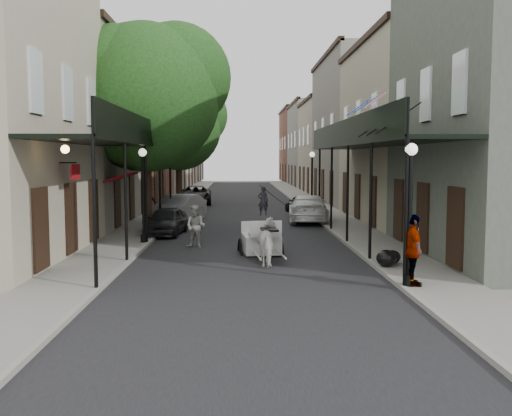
{
  "coord_description": "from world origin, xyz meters",
  "views": [
    {
      "loc": [
        -0.31,
        -16.53,
        3.44
      ],
      "look_at": [
        0.3,
        4.52,
        1.6
      ],
      "focal_mm": 40.0,
      "sensor_mm": 36.0,
      "label": 1
    }
  ],
  "objects": [
    {
      "name": "gallery_left",
      "position": [
        -4.79,
        6.98,
        4.05
      ],
      "size": [
        2.2,
        18.05,
        4.88
      ],
      "color": "black",
      "rests_on": "sidewalk_left"
    },
    {
      "name": "car_left_mid",
      "position": [
        -3.6,
        14.34,
        0.74
      ],
      "size": [
        2.84,
        4.76,
        1.48
      ],
      "primitive_type": "imported",
      "rotation": [
        0.0,
        0.0,
        -0.3
      ],
      "color": "#939398",
      "rests_on": "ground"
    },
    {
      "name": "sidewalk_left",
      "position": [
        -5.0,
        20.0,
        0.06
      ],
      "size": [
        2.2,
        90.0,
        0.12
      ],
      "primitive_type": "cube",
      "color": "gray",
      "rests_on": "ground"
    },
    {
      "name": "road",
      "position": [
        0.0,
        20.0,
        0.01
      ],
      "size": [
        8.0,
        90.0,
        0.01
      ],
      "primitive_type": "cube",
      "color": "black",
      "rests_on": "ground"
    },
    {
      "name": "tree_far",
      "position": [
        -4.25,
        24.18,
        5.84
      ],
      "size": [
        6.45,
        6.0,
        8.61
      ],
      "color": "#382619",
      "rests_on": "sidewalk_left"
    },
    {
      "name": "lamppost_right_near",
      "position": [
        4.1,
        -2.0,
        2.05
      ],
      "size": [
        0.32,
        0.32,
        3.71
      ],
      "color": "black",
      "rests_on": "sidewalk_right"
    },
    {
      "name": "pedestrian_sidewalk_left",
      "position": [
        -5.8,
        17.48,
        0.96
      ],
      "size": [
        1.18,
        0.82,
        1.67
      ],
      "primitive_type": "imported",
      "rotation": [
        0.0,
        0.0,
        3.34
      ],
      "color": "gray",
      "rests_on": "sidewalk_left"
    },
    {
      "name": "car_right_far",
      "position": [
        3.6,
        19.0,
        0.59
      ],
      "size": [
        2.11,
        3.68,
        1.18
      ],
      "primitive_type": "imported",
      "rotation": [
        0.0,
        0.0,
        3.36
      ],
      "color": "black",
      "rests_on": "ground"
    },
    {
      "name": "tree_near",
      "position": [
        -4.2,
        10.18,
        6.49
      ],
      "size": [
        7.31,
        6.8,
        9.63
      ],
      "color": "#382619",
      "rests_on": "sidewalk_left"
    },
    {
      "name": "trash_bags",
      "position": [
        4.32,
        0.81,
        0.36
      ],
      "size": [
        0.88,
        1.03,
        0.52
      ],
      "color": "black",
      "rests_on": "sidewalk_right"
    },
    {
      "name": "car_left_near",
      "position": [
        -3.6,
        9.0,
        0.63
      ],
      "size": [
        1.85,
        3.84,
        1.26
      ],
      "primitive_type": "imported",
      "rotation": [
        0.0,
        0.0,
        -0.1
      ],
      "color": "black",
      "rests_on": "ground"
    },
    {
      "name": "building_row_left",
      "position": [
        -8.6,
        30.0,
        5.25
      ],
      "size": [
        5.0,
        80.0,
        10.5
      ],
      "primitive_type": "cube",
      "color": "#A89F86",
      "rests_on": "ground"
    },
    {
      "name": "lamppost_right_far",
      "position": [
        4.1,
        18.0,
        2.05
      ],
      "size": [
        0.32,
        0.32,
        3.71
      ],
      "color": "black",
      "rests_on": "sidewalk_right"
    },
    {
      "name": "horse",
      "position": [
        0.67,
        1.78,
        0.74
      ],
      "size": [
        0.98,
        1.83,
        1.49
      ],
      "primitive_type": "imported",
      "rotation": [
        0.0,
        0.0,
        3.25
      ],
      "color": "silver",
      "rests_on": "ground"
    },
    {
      "name": "car_right_near",
      "position": [
        3.4,
        14.0,
        0.74
      ],
      "size": [
        2.52,
        5.26,
        1.48
      ],
      "primitive_type": "imported",
      "rotation": [
        0.0,
        0.0,
        3.05
      ],
      "color": "white",
      "rests_on": "ground"
    },
    {
      "name": "pedestrian_walking",
      "position": [
        -2.0,
        5.33,
        0.82
      ],
      "size": [
        0.96,
        0.86,
        1.64
      ],
      "primitive_type": "imported",
      "rotation": [
        0.0,
        0.0,
        -0.35
      ],
      "color": "#B4B6AC",
      "rests_on": "ground"
    },
    {
      "name": "pedestrian_sidewalk_right",
      "position": [
        4.2,
        -2.0,
        1.06
      ],
      "size": [
        0.49,
        1.11,
        1.88
      ],
      "primitive_type": "imported",
      "rotation": [
        0.0,
        0.0,
        1.6
      ],
      "color": "gray",
      "rests_on": "sidewalk_right"
    },
    {
      "name": "lamppost_left",
      "position": [
        -4.1,
        6.0,
        2.05
      ],
      "size": [
        0.32,
        0.32,
        3.71
      ],
      "color": "black",
      "rests_on": "sidewalk_left"
    },
    {
      "name": "ground",
      "position": [
        0.0,
        0.0,
        0.0
      ],
      "size": [
        140.0,
        140.0,
        0.0
      ],
      "primitive_type": "plane",
      "color": "gray",
      "rests_on": "ground"
    },
    {
      "name": "gallery_right",
      "position": [
        4.79,
        6.98,
        4.05
      ],
      "size": [
        2.2,
        18.05,
        4.88
      ],
      "color": "black",
      "rests_on": "sidewalk_right"
    },
    {
      "name": "carriage",
      "position": [
        0.43,
        4.08,
        0.96
      ],
      "size": [
        1.67,
        2.31,
        2.48
      ],
      "rotation": [
        0.0,
        0.0,
        0.11
      ],
      "color": "black",
      "rests_on": "ground"
    },
    {
      "name": "sidewalk_right",
      "position": [
        5.0,
        20.0,
        0.06
      ],
      "size": [
        2.2,
        90.0,
        0.12
      ],
      "primitive_type": "cube",
      "color": "gray",
      "rests_on": "ground"
    },
    {
      "name": "building_row_right",
      "position": [
        8.6,
        30.0,
        5.25
      ],
      "size": [
        5.0,
        80.0,
        10.5
      ],
      "primitive_type": "cube",
      "color": "gray",
      "rests_on": "ground"
    },
    {
      "name": "car_left_far",
      "position": [
        -3.6,
        26.29,
        0.69
      ],
      "size": [
        2.56,
        5.09,
        1.38
      ],
      "primitive_type": "imported",
      "rotation": [
        0.0,
        0.0,
        0.05
      ],
      "color": "black",
      "rests_on": "ground"
    }
  ]
}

